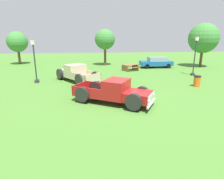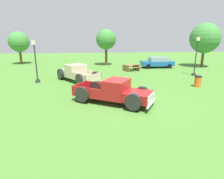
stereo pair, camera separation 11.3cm
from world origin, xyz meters
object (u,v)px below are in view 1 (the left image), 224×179
at_px(pickup_truck_behind_left, 75,73).
at_px(lamp_post_far, 35,61).
at_px(pickup_truck_foreground, 117,92).
at_px(oak_tree_east, 17,42).
at_px(oak_tree_center, 204,38).
at_px(sedan_distant_a, 156,62).
at_px(trash_can, 197,81).
at_px(lamp_post_near, 195,55).
at_px(picnic_table, 130,67).
at_px(oak_tree_west, 105,40).

distance_m(pickup_truck_behind_left, lamp_post_far, 3.78).
relative_size(pickup_truck_foreground, oak_tree_east, 1.09).
xyz_separation_m(pickup_truck_behind_left, oak_tree_center, (17.10, 7.02, 3.17)).
distance_m(pickup_truck_foreground, sedan_distant_a, 15.82).
bearing_deg(oak_tree_east, lamp_post_far, -65.83).
relative_size(pickup_truck_behind_left, oak_tree_center, 0.90).
height_order(pickup_truck_behind_left, trash_can, pickup_truck_behind_left).
bearing_deg(pickup_truck_foreground, pickup_truck_behind_left, 114.40).
bearing_deg(oak_tree_east, trash_can, -38.82).
bearing_deg(oak_tree_center, pickup_truck_behind_left, -157.68).
bearing_deg(lamp_post_far, lamp_post_near, 5.50).
height_order(picnic_table, trash_can, trash_can).
relative_size(pickup_truck_foreground, lamp_post_far, 1.36).
distance_m(sedan_distant_a, oak_tree_east, 20.92).
relative_size(pickup_truck_behind_left, sedan_distant_a, 1.23).
distance_m(pickup_truck_behind_left, oak_tree_center, 18.75).
distance_m(pickup_truck_behind_left, trash_can, 11.14).
height_order(sedan_distant_a, oak_tree_center, oak_tree_center).
bearing_deg(oak_tree_center, sedan_distant_a, -179.99).
relative_size(lamp_post_far, oak_tree_west, 0.75).
height_order(oak_tree_east, oak_tree_center, oak_tree_center).
xyz_separation_m(pickup_truck_behind_left, trash_can, (10.60, -3.40, -0.29)).
bearing_deg(pickup_truck_foreground, oak_tree_east, 122.56).
relative_size(oak_tree_west, oak_tree_center, 0.88).
bearing_deg(oak_tree_center, trash_can, -121.93).
bearing_deg(picnic_table, sedan_distant_a, 25.79).
height_order(lamp_post_near, oak_tree_center, oak_tree_center).
height_order(pickup_truck_foreground, pickup_truck_behind_left, pickup_truck_behind_left).
bearing_deg(pickup_truck_behind_left, oak_tree_west, 69.66).
distance_m(lamp_post_far, oak_tree_center, 21.99).
relative_size(sedan_distant_a, picnic_table, 1.94).
height_order(oak_tree_east, oak_tree_west, oak_tree_west).
height_order(pickup_truck_foreground, oak_tree_east, oak_tree_east).
bearing_deg(pickup_truck_behind_left, oak_tree_east, 126.50).
distance_m(pickup_truck_foreground, lamp_post_near, 12.72).
bearing_deg(picnic_table, oak_tree_west, 118.95).
bearing_deg(picnic_table, oak_tree_center, 10.54).
xyz_separation_m(pickup_truck_foreground, pickup_truck_behind_left, (-3.15, 6.94, 0.02)).
bearing_deg(lamp_post_near, pickup_truck_behind_left, -174.56).
bearing_deg(oak_tree_west, sedan_distant_a, -24.05).
height_order(lamp_post_near, oak_tree_east, oak_tree_east).
relative_size(lamp_post_near, lamp_post_far, 1.07).
distance_m(lamp_post_near, oak_tree_east, 24.99).
bearing_deg(pickup_truck_behind_left, oak_tree_center, 22.32).
xyz_separation_m(sedan_distant_a, oak_tree_west, (-6.85, 3.06, 2.98)).
relative_size(pickup_truck_behind_left, picnic_table, 2.39).
xyz_separation_m(oak_tree_east, oak_tree_center, (26.48, -5.66, 0.56)).
xyz_separation_m(pickup_truck_behind_left, lamp_post_near, (12.79, 1.22, 1.43)).
bearing_deg(oak_tree_center, oak_tree_west, 167.11).
xyz_separation_m(lamp_post_near, trash_can, (-2.19, -4.62, -1.72)).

